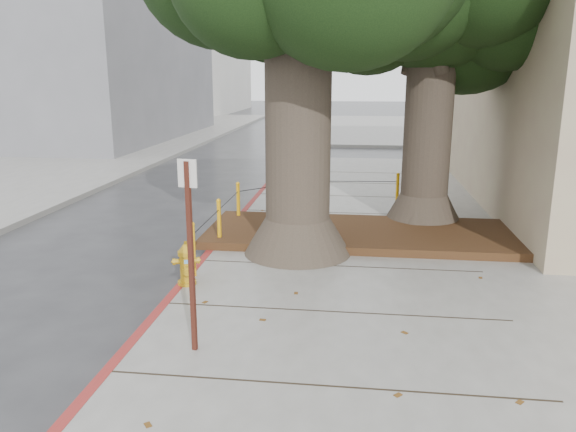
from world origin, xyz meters
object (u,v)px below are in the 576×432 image
(car_red, at_px, (566,145))
(car_dark, at_px, (95,133))
(signpost, at_px, (190,246))
(car_silver, at_px, (447,140))
(fire_hydrant, at_px, (186,264))

(car_red, xyz_separation_m, car_dark, (-22.02, 2.98, -0.08))
(signpost, xyz_separation_m, car_dark, (-11.55, 21.35, -0.94))
(car_dark, bearing_deg, signpost, -64.89)
(car_silver, distance_m, car_red, 4.80)
(car_silver, bearing_deg, fire_hydrant, 155.31)
(fire_hydrant, relative_size, car_red, 0.19)
(car_silver, distance_m, car_dark, 17.50)
(car_silver, xyz_separation_m, car_red, (4.59, -1.40, 0.03))
(fire_hydrant, distance_m, signpost, 2.49)
(signpost, bearing_deg, car_silver, 83.30)
(fire_hydrant, relative_size, signpost, 0.31)
(fire_hydrant, relative_size, car_silver, 0.21)
(fire_hydrant, bearing_deg, signpost, -88.80)
(car_red, bearing_deg, car_dark, 77.27)
(fire_hydrant, distance_m, car_silver, 18.83)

